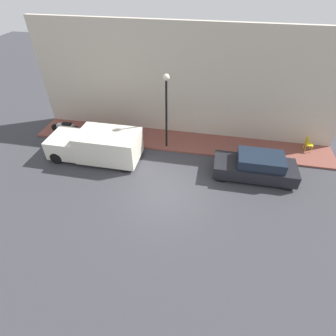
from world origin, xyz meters
TOP-DOWN VIEW (x-y plane):
  - ground_plane at (0.00, 0.00)m, footprint 60.00×60.00m
  - sidewalk at (4.60, 0.00)m, footprint 2.23×18.14m
  - building_facade at (5.87, 0.00)m, footprint 0.30×18.14m
  - parked_car at (2.14, -4.39)m, footprint 1.69×4.15m
  - delivery_van at (2.11, 4.29)m, footprint 2.06×5.07m
  - motorcycle_black at (3.94, 3.66)m, footprint 0.30×1.92m
  - scooter_silver at (4.13, 7.28)m, footprint 0.30×2.01m
  - streetlamp at (3.90, 0.65)m, footprint 0.35×0.35m
  - cafe_chair at (5.02, -7.52)m, footprint 0.40×0.40m

SIDE VIEW (x-z plane):
  - ground_plane at x=0.00m, z-range 0.00..0.00m
  - sidewalk at x=4.60m, z-range 0.00..0.11m
  - scooter_silver at x=4.13m, z-range 0.15..0.86m
  - motorcycle_black at x=3.94m, z-range 0.14..0.92m
  - cafe_chair at x=5.02m, z-range 0.16..1.05m
  - parked_car at x=2.14m, z-range -0.03..1.33m
  - delivery_van at x=2.11m, z-range 0.02..1.72m
  - streetlamp at x=3.90m, z-range 0.87..5.22m
  - building_facade at x=5.87m, z-range 0.00..6.54m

